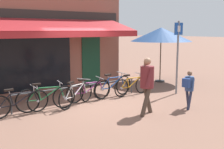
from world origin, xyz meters
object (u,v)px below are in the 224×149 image
at_px(bicycle_green, 46,98).
at_px(pedestrian_child, 189,85).
at_px(bicycle_silver, 76,94).
at_px(bicycle_black, 19,103).
at_px(cafe_parasol, 161,35).
at_px(parking_sign, 178,50).
at_px(pedestrian_adult, 147,80).
at_px(bicycle_purple, 89,91).
at_px(bicycle_blue, 113,86).
at_px(bicycle_orange, 132,86).

distance_m(bicycle_green, pedestrian_child, 4.30).
relative_size(bicycle_green, pedestrian_child, 1.52).
xyz_separation_m(bicycle_silver, pedestrian_child, (2.55, -2.35, 0.36)).
height_order(bicycle_black, cafe_parasol, cafe_parasol).
height_order(bicycle_black, parking_sign, parking_sign).
bearing_deg(bicycle_black, pedestrian_adult, -36.57).
height_order(bicycle_purple, bicycle_blue, bicycle_blue).
bearing_deg(parking_sign, bicycle_black, 171.50).
relative_size(pedestrian_child, cafe_parasol, 0.42).
relative_size(parking_sign, cafe_parasol, 0.98).
distance_m(bicycle_green, bicycle_orange, 3.36).
bearing_deg(parking_sign, bicycle_green, 169.96).
bearing_deg(bicycle_silver, bicycle_green, 151.71).
relative_size(bicycle_orange, pedestrian_child, 1.42).
height_order(bicycle_blue, pedestrian_child, pedestrian_child).
relative_size(bicycle_purple, bicycle_blue, 0.97).
xyz_separation_m(bicycle_purple, bicycle_orange, (1.75, -0.19, 0.00)).
distance_m(pedestrian_adult, pedestrian_child, 1.49).
bearing_deg(pedestrian_child, cafe_parasol, 42.82).
xyz_separation_m(bicycle_blue, pedestrian_child, (0.91, -2.59, 0.34)).
distance_m(bicycle_black, bicycle_orange, 4.18).
bearing_deg(parking_sign, pedestrian_child, -130.19).
bearing_deg(bicycle_blue, bicycle_green, 178.78).
height_order(parking_sign, cafe_parasol, parking_sign).
bearing_deg(bicycle_orange, bicycle_silver, 179.92).
xyz_separation_m(bicycle_green, parking_sign, (4.85, -0.86, 1.25)).
bearing_deg(bicycle_silver, bicycle_black, 153.77).
distance_m(bicycle_purple, pedestrian_adult, 2.39).
xyz_separation_m(bicycle_black, cafe_parasol, (6.99, 1.23, 1.81)).
distance_m(bicycle_blue, pedestrian_child, 2.76).
height_order(bicycle_black, pedestrian_child, pedestrian_child).
relative_size(pedestrian_child, parking_sign, 0.43).
distance_m(bicycle_black, bicycle_silver, 1.80).
relative_size(bicycle_green, bicycle_blue, 1.00).
bearing_deg(bicycle_orange, bicycle_blue, 164.62).
relative_size(bicycle_green, bicycle_silver, 1.08).
relative_size(bicycle_silver, cafe_parasol, 0.59).
bearing_deg(bicycle_orange, pedestrian_child, -87.15).
bearing_deg(parking_sign, cafe_parasol, 57.44).
xyz_separation_m(bicycle_green, bicycle_orange, (3.36, -0.02, -0.03)).
xyz_separation_m(bicycle_green, bicycle_purple, (1.62, 0.18, -0.03)).
distance_m(bicycle_blue, parking_sign, 2.75).
height_order(pedestrian_child, parking_sign, parking_sign).
distance_m(bicycle_orange, parking_sign, 2.14).
xyz_separation_m(bicycle_silver, pedestrian_adult, (1.12, -2.01, 0.62)).
relative_size(bicycle_blue, pedestrian_adult, 1.08).
bearing_deg(bicycle_black, cafe_parasol, 8.65).
distance_m(bicycle_blue, cafe_parasol, 4.11).
xyz_separation_m(pedestrian_child, parking_sign, (1.31, 1.56, 0.92)).
relative_size(bicycle_black, bicycle_purple, 1.03).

